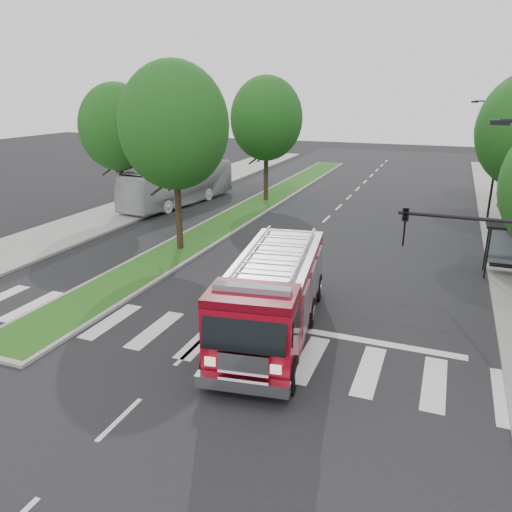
% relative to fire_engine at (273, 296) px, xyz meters
% --- Properties ---
extents(ground, '(140.00, 140.00, 0.00)m').
position_rel_fire_engine_xyz_m(ground, '(-2.23, 1.70, -1.53)').
color(ground, black).
rests_on(ground, ground).
extents(sidewalk_left, '(5.00, 80.00, 0.15)m').
position_rel_fire_engine_xyz_m(sidewalk_left, '(-16.73, 11.70, -1.45)').
color(sidewalk_left, gray).
rests_on(sidewalk_left, ground).
extents(median, '(3.00, 50.00, 0.15)m').
position_rel_fire_engine_xyz_m(median, '(-8.23, 19.70, -1.45)').
color(median, gray).
rests_on(median, ground).
extents(tree_right_far, '(5.00, 5.00, 8.73)m').
position_rel_fire_engine_xyz_m(tree_right_far, '(9.27, 25.70, 4.31)').
color(tree_right_far, black).
rests_on(tree_right_far, ground).
extents(tree_median_near, '(5.80, 5.80, 10.16)m').
position_rel_fire_engine_xyz_m(tree_median_near, '(-8.23, 7.70, 5.28)').
color(tree_median_near, black).
rests_on(tree_median_near, ground).
extents(tree_median_far, '(5.60, 5.60, 9.72)m').
position_rel_fire_engine_xyz_m(tree_median_far, '(-8.23, 21.70, 4.96)').
color(tree_median_far, black).
rests_on(tree_median_far, ground).
extents(tree_left_mid, '(5.20, 5.20, 9.16)m').
position_rel_fire_engine_xyz_m(tree_left_mid, '(-16.23, 13.70, 4.63)').
color(tree_left_mid, black).
rests_on(tree_left_mid, ground).
extents(streetlight_right_far, '(2.11, 0.20, 8.00)m').
position_rel_fire_engine_xyz_m(streetlight_right_far, '(8.12, 21.70, 2.95)').
color(streetlight_right_far, black).
rests_on(streetlight_right_far, ground).
extents(fire_engine, '(4.02, 9.49, 3.19)m').
position_rel_fire_engine_xyz_m(fire_engine, '(0.00, 0.00, 0.00)').
color(fire_engine, '#670510').
rests_on(fire_engine, ground).
extents(city_bus, '(4.26, 11.75, 3.20)m').
position_rel_fire_engine_xyz_m(city_bus, '(-14.23, 18.26, 0.07)').
color(city_bus, silver).
rests_on(city_bus, ground).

